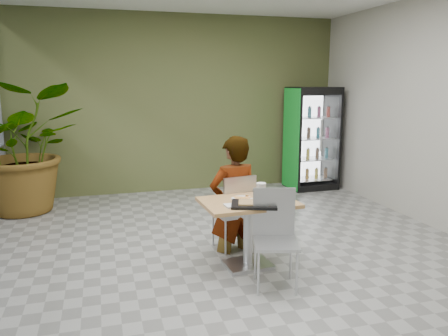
{
  "coord_description": "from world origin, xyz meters",
  "views": [
    {
      "loc": [
        -1.42,
        -4.43,
        2.01
      ],
      "look_at": [
        -0.03,
        0.46,
        1.0
      ],
      "focal_mm": 35.0,
      "sensor_mm": 36.0,
      "label": 1
    }
  ],
  "objects_px": {
    "chair_near": "(275,229)",
    "beverage_fridge": "(312,138)",
    "soda_cup": "(261,192)",
    "cafeteria_tray": "(254,204)",
    "dining_table": "(248,220)",
    "potted_plant": "(25,148)",
    "seated_woman": "(234,206)",
    "chair_far": "(236,207)"
  },
  "relations": [
    {
      "from": "soda_cup",
      "to": "beverage_fridge",
      "type": "xyz_separation_m",
      "value": [
        2.2,
        3.13,
        0.11
      ]
    },
    {
      "from": "cafeteria_tray",
      "to": "potted_plant",
      "type": "bearing_deg",
      "value": 129.74
    },
    {
      "from": "soda_cup",
      "to": "beverage_fridge",
      "type": "distance_m",
      "value": 3.83
    },
    {
      "from": "seated_woman",
      "to": "cafeteria_tray",
      "type": "bearing_deg",
      "value": 80.31
    },
    {
      "from": "chair_near",
      "to": "soda_cup",
      "type": "height_order",
      "value": "chair_near"
    },
    {
      "from": "dining_table",
      "to": "seated_woman",
      "type": "bearing_deg",
      "value": 90.53
    },
    {
      "from": "soda_cup",
      "to": "chair_near",
      "type": "bearing_deg",
      "value": -92.51
    },
    {
      "from": "seated_woman",
      "to": "potted_plant",
      "type": "bearing_deg",
      "value": -52.44
    },
    {
      "from": "seated_woman",
      "to": "cafeteria_tray",
      "type": "xyz_separation_m",
      "value": [
        -0.0,
        -0.71,
        0.22
      ]
    },
    {
      "from": "seated_woman",
      "to": "beverage_fridge",
      "type": "relative_size",
      "value": 0.89
    },
    {
      "from": "potted_plant",
      "to": "soda_cup",
      "type": "bearing_deg",
      "value": -46.76
    },
    {
      "from": "beverage_fridge",
      "to": "potted_plant",
      "type": "height_order",
      "value": "potted_plant"
    },
    {
      "from": "chair_far",
      "to": "chair_near",
      "type": "xyz_separation_m",
      "value": [
        0.12,
        -0.91,
        0.02
      ]
    },
    {
      "from": "dining_table",
      "to": "chair_far",
      "type": "distance_m",
      "value": 0.47
    },
    {
      "from": "chair_near",
      "to": "cafeteria_tray",
      "type": "bearing_deg",
      "value": 133.98
    },
    {
      "from": "chair_far",
      "to": "seated_woman",
      "type": "bearing_deg",
      "value": -80.39
    },
    {
      "from": "chair_far",
      "to": "cafeteria_tray",
      "type": "bearing_deg",
      "value": 78.9
    },
    {
      "from": "soda_cup",
      "to": "potted_plant",
      "type": "xyz_separation_m",
      "value": [
        -2.76,
        2.94,
        0.16
      ]
    },
    {
      "from": "chair_near",
      "to": "beverage_fridge",
      "type": "bearing_deg",
      "value": 73.56
    },
    {
      "from": "chair_far",
      "to": "cafeteria_tray",
      "type": "distance_m",
      "value": 0.7
    },
    {
      "from": "seated_woman",
      "to": "potted_plant",
      "type": "height_order",
      "value": "potted_plant"
    },
    {
      "from": "seated_woman",
      "to": "cafeteria_tray",
      "type": "relative_size",
      "value": 3.65
    },
    {
      "from": "soda_cup",
      "to": "beverage_fridge",
      "type": "relative_size",
      "value": 0.1
    },
    {
      "from": "dining_table",
      "to": "potted_plant",
      "type": "bearing_deg",
      "value": 131.68
    },
    {
      "from": "chair_near",
      "to": "soda_cup",
      "type": "relative_size",
      "value": 5.18
    },
    {
      "from": "chair_far",
      "to": "beverage_fridge",
      "type": "bearing_deg",
      "value": -140.83
    },
    {
      "from": "chair_far",
      "to": "beverage_fridge",
      "type": "distance_m",
      "value": 3.57
    },
    {
      "from": "dining_table",
      "to": "soda_cup",
      "type": "xyz_separation_m",
      "value": [
        0.15,
        0.0,
        0.3
      ]
    },
    {
      "from": "chair_near",
      "to": "potted_plant",
      "type": "height_order",
      "value": "potted_plant"
    },
    {
      "from": "seated_woman",
      "to": "soda_cup",
      "type": "distance_m",
      "value": 0.61
    },
    {
      "from": "chair_far",
      "to": "chair_near",
      "type": "bearing_deg",
      "value": 87.69
    },
    {
      "from": "cafeteria_tray",
      "to": "beverage_fridge",
      "type": "height_order",
      "value": "beverage_fridge"
    },
    {
      "from": "dining_table",
      "to": "beverage_fridge",
      "type": "distance_m",
      "value": 3.93
    },
    {
      "from": "dining_table",
      "to": "beverage_fridge",
      "type": "relative_size",
      "value": 0.54
    },
    {
      "from": "chair_near",
      "to": "soda_cup",
      "type": "distance_m",
      "value": 0.53
    },
    {
      "from": "chair_near",
      "to": "cafeteria_tray",
      "type": "distance_m",
      "value": 0.34
    },
    {
      "from": "chair_near",
      "to": "potted_plant",
      "type": "distance_m",
      "value": 4.38
    },
    {
      "from": "chair_near",
      "to": "beverage_fridge",
      "type": "distance_m",
      "value": 4.23
    },
    {
      "from": "potted_plant",
      "to": "chair_near",
      "type": "bearing_deg",
      "value": -50.98
    },
    {
      "from": "soda_cup",
      "to": "cafeteria_tray",
      "type": "height_order",
      "value": "soda_cup"
    },
    {
      "from": "chair_far",
      "to": "potted_plant",
      "type": "xyz_separation_m",
      "value": [
        -2.63,
        2.47,
        0.46
      ]
    },
    {
      "from": "chair_near",
      "to": "beverage_fridge",
      "type": "relative_size",
      "value": 0.51
    }
  ]
}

